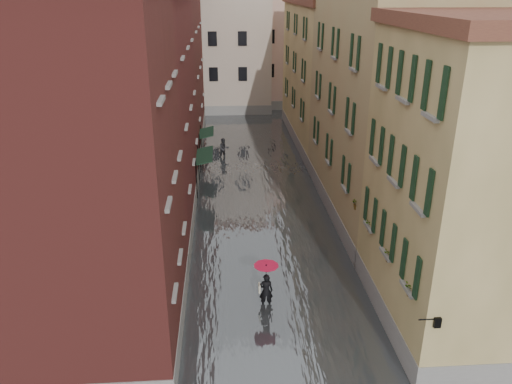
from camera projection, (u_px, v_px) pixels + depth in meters
name	position (u px, v px, depth m)	size (l,w,h in m)	color
ground	(277.00, 298.00, 22.08)	(120.00, 120.00, 0.00)	#535456
floodwater	(257.00, 187.00, 34.03)	(10.00, 60.00, 0.20)	#4E5356
building_left_near	(86.00, 181.00, 17.31)	(6.00, 8.00, 13.00)	maroon
building_left_mid	(136.00, 114.00, 27.56)	(6.00, 14.00, 12.50)	#5C201D
building_left_far	(163.00, 63.00, 41.12)	(6.00, 16.00, 14.00)	maroon
building_right_near	(473.00, 191.00, 18.49)	(6.00, 8.00, 11.50)	#97854E
building_right_mid	(384.00, 106.00, 28.36)	(6.00, 14.00, 13.00)	tan
building_right_far	(329.00, 76.00, 42.48)	(6.00, 16.00, 11.50)	#97854E
building_end_cream	(213.00, 49.00, 54.48)	(12.00, 9.00, 13.00)	#C1AD99
building_end_pink	(292.00, 51.00, 57.09)	(10.00, 9.00, 12.00)	#CA9D8E
awning_near	(204.00, 156.00, 32.70)	(1.09, 3.37, 2.80)	black
awning_far	(206.00, 134.00, 37.85)	(1.09, 2.75, 2.80)	black
wall_lantern	(436.00, 321.00, 15.67)	(0.71, 0.22, 0.35)	black
window_planters	(381.00, 232.00, 20.27)	(0.59, 8.09, 0.84)	#9C4033
pedestrian_main	(266.00, 281.00, 20.95)	(1.06, 1.06, 2.06)	black
pedestrian_far	(224.00, 149.00, 39.58)	(0.83, 0.65, 1.72)	black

